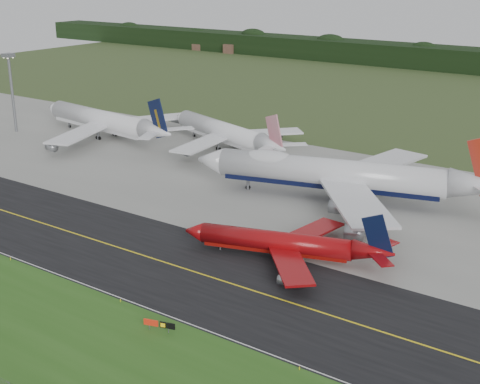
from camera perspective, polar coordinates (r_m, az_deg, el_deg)
name	(u,v)px	position (r m, az deg, el deg)	size (l,w,h in m)	color
ground	(198,262)	(131.02, -3.61, -5.94)	(600.00, 600.00, 0.00)	#354C23
grass_verge	(57,340)	(109.15, -15.36, -12.07)	(400.00, 30.00, 0.01)	#2A5719
taxiway	(185,269)	(128.22, -4.73, -6.54)	(400.00, 32.00, 0.02)	black
apron	(323,192)	(170.89, 7.07, -0.01)	(400.00, 78.00, 0.01)	gray
taxiway_centreline	(185,269)	(128.21, -4.73, -6.53)	(400.00, 0.40, 0.00)	yellow
taxiway_edge_line	(128,300)	(118.04, -9.58, -9.11)	(400.00, 0.25, 0.00)	silver
jet_ba_747	(341,175)	(163.52, 8.61, 1.48)	(76.18, 61.84, 19.42)	silver
jet_red_737	(287,244)	(131.15, 4.03, -4.42)	(41.26, 32.81, 11.37)	maroon
jet_navy_gold	(105,121)	(226.85, -11.41, 5.92)	(64.74, 56.00, 16.70)	white
jet_star_tail	(226,133)	(208.73, -1.18, 5.06)	(56.25, 45.76, 15.22)	white
floodlight_mast	(11,78)	(241.15, -18.99, 9.16)	(3.31, 3.31, 26.71)	slate
taxiway_sign	(159,324)	(107.75, -6.92, -11.14)	(5.20, 1.69, 1.79)	slate
edge_marker_left	(11,259)	(138.78, -19.00, -5.41)	(0.16, 0.16, 0.50)	yellow
edge_marker_center	(121,301)	(117.75, -10.16, -9.10)	(0.16, 0.16, 0.50)	yellow
edge_marker_right	(299,368)	(98.89, 5.09, -14.76)	(0.16, 0.16, 0.50)	yellow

